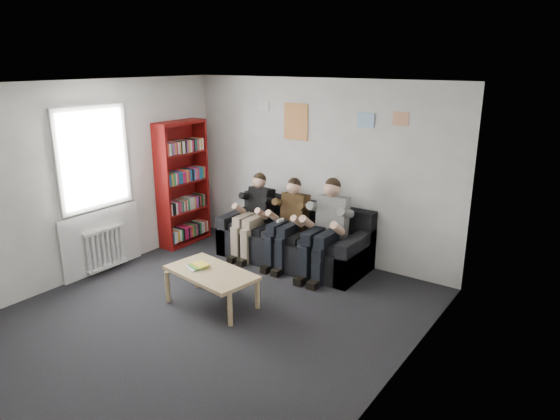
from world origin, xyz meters
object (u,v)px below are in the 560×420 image
object	(u,v)px
bookshelf	(183,184)
person_left	(253,216)
sofa	(295,241)
person_middle	(287,223)
person_right	(325,229)
coffee_table	(211,275)

from	to	relation	value
bookshelf	person_left	size ratio (longest dim) A/B	1.56
sofa	bookshelf	bearing A→B (deg)	-169.35
person_middle	person_left	bearing A→B (deg)	178.64
person_right	bookshelf	bearing A→B (deg)	175.10
sofa	person_left	xyz separation A→B (m)	(-0.63, -0.20, 0.34)
person_middle	person_right	world-z (taller)	person_right
bookshelf	coffee_table	world-z (taller)	bookshelf
bookshelf	coffee_table	distance (m)	2.44
person_left	bookshelf	bearing A→B (deg)	-169.29
person_middle	bookshelf	bearing A→B (deg)	-176.50
bookshelf	coffee_table	size ratio (longest dim) A/B	1.77
coffee_table	person_middle	bearing A→B (deg)	88.06
sofa	coffee_table	size ratio (longest dim) A/B	1.99
sofa	bookshelf	size ratio (longest dim) A/B	1.12
sofa	coffee_table	xyz separation A→B (m)	(-0.05, -1.79, 0.09)
sofa	person_right	xyz separation A→B (m)	(0.63, -0.21, 0.37)
sofa	person_right	size ratio (longest dim) A/B	1.64
coffee_table	person_right	world-z (taller)	person_right
person_right	person_left	bearing A→B (deg)	171.35
sofa	person_left	world-z (taller)	person_left
person_left	person_right	world-z (taller)	person_right
coffee_table	person_left	bearing A→B (deg)	110.10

